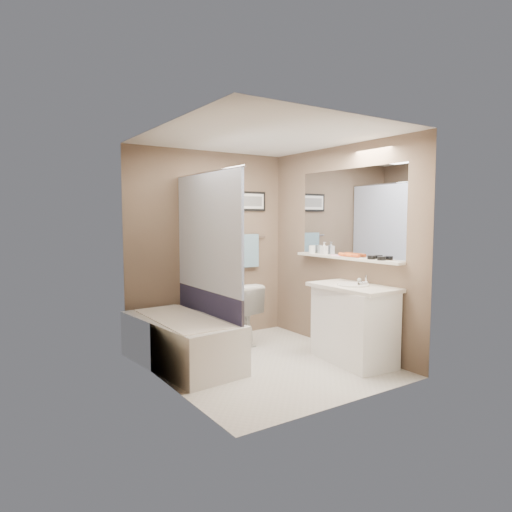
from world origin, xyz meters
TOP-DOWN VIEW (x-y plane):
  - ground at (0.00, 0.00)m, footprint 2.50×2.50m
  - ceiling at (0.00, 0.00)m, footprint 2.20×2.50m
  - wall_back at (0.00, 1.23)m, footprint 2.20×0.04m
  - wall_front at (0.00, -1.23)m, footprint 2.20×0.04m
  - wall_left at (-1.08, 0.00)m, footprint 0.04×2.50m
  - wall_right at (1.08, 0.00)m, footprint 0.04×2.50m
  - tile_surround at (-1.09, 0.50)m, footprint 0.02×1.55m
  - curtain_rod at (-0.40, 0.50)m, footprint 0.02×1.55m
  - curtain_upper at (-0.40, 0.50)m, footprint 0.03×1.45m
  - curtain_lower at (-0.40, 0.50)m, footprint 0.03×1.45m
  - mirror at (1.09, -0.15)m, footprint 0.02×1.60m
  - shelf at (1.04, -0.15)m, footprint 0.12×1.60m
  - towel_bar at (0.55, 1.22)m, footprint 0.60×0.02m
  - towel at (0.55, 1.20)m, footprint 0.34×0.05m
  - art_frame at (0.55, 1.23)m, footprint 0.62×0.02m
  - art_mat at (0.55, 1.22)m, footprint 0.56×0.00m
  - art_image at (0.55, 1.22)m, footprint 0.50×0.00m
  - door at (0.55, -1.24)m, footprint 0.80×0.02m
  - door_handle at (0.22, -1.19)m, footprint 0.10×0.02m
  - bathtub at (-0.75, 0.45)m, footprint 0.85×1.56m
  - tub_rim at (-0.75, 0.45)m, footprint 0.56×1.36m
  - toilet at (0.11, 0.86)m, footprint 0.54×0.81m
  - vanity at (0.85, -0.48)m, footprint 0.59×0.95m
  - countertop at (0.84, -0.48)m, footprint 0.54×0.96m
  - sink_basin at (0.83, -0.48)m, footprint 0.34×0.34m
  - faucet_spout at (1.03, -0.48)m, footprint 0.02×0.02m
  - faucet_knob at (1.03, -0.38)m, footprint 0.05×0.05m
  - candle_bowl_near at (1.04, -0.68)m, footprint 0.09×0.09m
  - candle_bowl_far at (1.04, -0.54)m, footprint 0.09×0.09m
  - hair_brush_front at (1.04, -0.25)m, footprint 0.05×0.22m
  - hair_brush_back at (1.04, -0.16)m, footprint 0.05×0.22m
  - pink_comb at (1.04, 0.00)m, footprint 0.04×0.16m
  - glass_jar at (1.04, 0.44)m, footprint 0.08×0.08m
  - soap_bottle at (1.04, 0.21)m, footprint 0.07×0.07m

SIDE VIEW (x-z plane):
  - ground at x=0.00m, z-range 0.00..0.00m
  - bathtub at x=-0.75m, z-range 0.00..0.50m
  - toilet at x=0.11m, z-range 0.00..0.76m
  - vanity at x=0.85m, z-range 0.00..0.80m
  - tub_rim at x=-0.75m, z-range 0.49..0.51m
  - curtain_lower at x=-0.40m, z-range 0.40..0.76m
  - countertop at x=0.84m, z-range 0.80..0.84m
  - sink_basin at x=0.83m, z-range 0.84..0.86m
  - faucet_knob at x=1.03m, z-range 0.84..0.90m
  - faucet_spout at x=1.03m, z-range 0.84..0.94m
  - tile_surround at x=-1.09m, z-range 0.00..2.00m
  - door at x=0.55m, z-range 0.00..2.00m
  - door_handle at x=0.22m, z-range 0.99..1.01m
  - shelf at x=1.04m, z-range 1.09..1.11m
  - pink_comb at x=1.04m, z-range 1.11..1.12m
  - towel at x=0.55m, z-range 0.90..1.34m
  - candle_bowl_near at x=1.04m, z-range 1.11..1.16m
  - candle_bowl_far at x=1.04m, z-range 1.11..1.16m
  - hair_brush_front at x=1.04m, z-range 1.12..1.16m
  - hair_brush_back at x=1.04m, z-range 1.12..1.16m
  - glass_jar at x=1.04m, z-range 1.11..1.22m
  - soap_bottle at x=1.04m, z-range 1.11..1.27m
  - wall_back at x=0.00m, z-range 0.00..2.40m
  - wall_front at x=0.00m, z-range 0.00..2.40m
  - wall_left at x=-1.08m, z-range 0.00..2.40m
  - wall_right at x=1.08m, z-range 0.00..2.40m
  - towel_bar at x=0.55m, z-range 1.29..1.31m
  - curtain_upper at x=-0.40m, z-range 0.76..2.04m
  - mirror at x=1.09m, z-range 1.12..2.12m
  - art_frame at x=0.55m, z-range 1.65..1.91m
  - art_mat at x=0.55m, z-range 1.68..1.88m
  - art_image at x=0.55m, z-range 1.72..1.84m
  - curtain_rod at x=-0.40m, z-range 2.04..2.06m
  - ceiling at x=0.00m, z-range 2.36..2.40m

